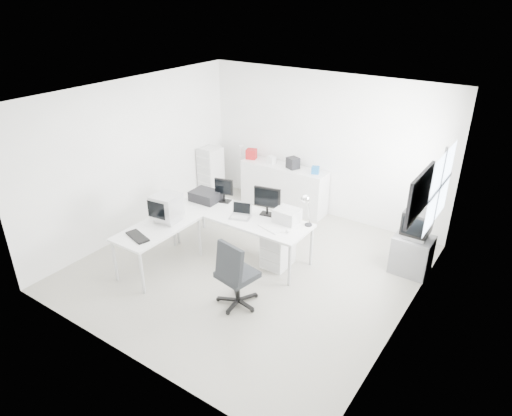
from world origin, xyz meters
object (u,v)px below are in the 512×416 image
Objects in this scene: crt_monitor at (167,208)px; tv_cabinet at (412,254)px; lcd_monitor_large at (267,202)px; filing_cabinet at (211,173)px; main_desk at (242,234)px; crt_tv at (417,224)px; inkjet_printer at (206,196)px; lcd_monitor_small at (224,191)px; side_desk at (159,247)px; sideboard at (283,187)px; laser_printer at (287,215)px; drawer_pedestal at (278,249)px; office_chair at (237,271)px; laptop at (240,212)px.

tv_cabinet is at bearing 22.48° from crt_monitor.
lcd_monitor_large is 0.43× the size of filing_cabinet.
main_desk is 4.80× the size of crt_tv.
lcd_monitor_small is at bearing 24.70° from inkjet_printer.
side_desk is at bearing -147.44° from crt_tv.
laser_printer is at bearing -57.55° from sideboard.
sideboard is 1.63m from filing_cabinet.
drawer_pedestal is 1.25× the size of crt_monitor.
side_desk is 2.91× the size of crt_monitor.
filing_cabinet is at bearing 141.26° from main_desk.
office_chair reaches higher than laser_printer.
laptop is at bearing -63.43° from main_desk.
crt_monitor is at bearing 90.00° from side_desk.
main_desk is 0.75m from lcd_monitor_large.
inkjet_printer is (-1.55, 0.05, 0.54)m from drawer_pedestal.
office_chair is 2.88m from tv_cabinet.
tv_cabinet is at bearing -5.94° from filing_cabinet.
sideboard reaches higher than side_desk.
office_chair is 1.73× the size of tv_cabinet.
main_desk is 1.71× the size of side_desk.
drawer_pedestal is at bearing -5.55° from laptop.
lcd_monitor_large is at bearing 5.26° from inkjet_printer.
side_desk is 4.06m from tv_cabinet.
side_desk is 2.84× the size of inkjet_printer.
lcd_monitor_small reaches higher than tv_cabinet.
laser_printer reaches higher than sideboard.
laser_printer is at bearing 16.35° from main_desk.
laptop is at bearing -39.78° from filing_cabinet.
sideboard is at bearing 69.10° from lcd_monitor_small.
side_desk is 3.32× the size of lcd_monitor_small.
filing_cabinet is (-4.50, 0.47, 0.23)m from tv_cabinet.
lcd_monitor_small reaches higher than main_desk.
lcd_monitor_large is at bearing 48.37° from side_desk.
lcd_monitor_large is at bearing -14.58° from lcd_monitor_small.
lcd_monitor_small is at bearing -43.25° from filing_cabinet.
lcd_monitor_large reaches higher than inkjet_printer.
tv_cabinet is 0.35× the size of sideboard.
laptop is at bearing 134.58° from office_chair.
lcd_monitor_large reaches higher than laser_printer.
lcd_monitor_large reaches higher than crt_tv.
sideboard reaches higher than drawer_pedestal.
lcd_monitor_small is (0.30, 1.35, 0.59)m from side_desk.
inkjet_printer is 1.83m from filing_cabinet.
drawer_pedestal is at bearing 4.09° from main_desk.
crt_monitor is 2.67m from filing_cabinet.
inkjet_printer reaches higher than tv_cabinet.
crt_monitor reaches higher than side_desk.
office_chair is at bearing -17.50° from crt_monitor.
drawer_pedestal is at bearing -151.07° from tv_cabinet.
laser_printer is (0.75, 0.22, 0.48)m from main_desk.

